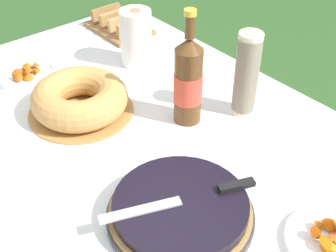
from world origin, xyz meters
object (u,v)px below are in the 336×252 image
object	(u,v)px
bundt_cake	(80,99)
cup_stack	(247,75)
serving_knife	(193,197)
snack_plate_near	(26,74)
paper_towel_roll	(136,38)
bread_board	(119,25)
berry_tart	(180,210)
cider_bottle_amber	(188,81)
snack_plate_left	(335,242)

from	to	relation	value
bundt_cake	cup_stack	distance (m)	0.50
bundt_cake	serving_knife	bearing A→B (deg)	-2.54
snack_plate_near	paper_towel_roll	xyz separation A→B (m)	(0.17, 0.35, 0.09)
snack_plate_near	bundt_cake	bearing A→B (deg)	6.96
bread_board	berry_tart	bearing A→B (deg)	-27.14
bundt_cake	cider_bottle_amber	world-z (taller)	cider_bottle_amber
snack_plate_left	bread_board	distance (m)	1.23
cup_stack	snack_plate_left	size ratio (longest dim) A/B	1.15
berry_tart	bread_board	size ratio (longest dim) A/B	1.34
snack_plate_near	cider_bottle_amber	bearing A→B (deg)	26.09
cider_bottle_amber	cup_stack	bearing A→B (deg)	62.96
serving_knife	snack_plate_near	bearing A→B (deg)	-67.47
berry_tart	bundt_cake	xyz separation A→B (m)	(-0.52, 0.05, 0.02)
serving_knife	cup_stack	size ratio (longest dim) A/B	1.34
cup_stack	paper_towel_roll	world-z (taller)	cup_stack
serving_knife	cup_stack	distance (m)	0.47
bundt_cake	cider_bottle_amber	bearing A→B (deg)	43.89
cider_bottle_amber	serving_knife	bearing A→B (deg)	-40.10
paper_towel_roll	bread_board	distance (m)	0.29
berry_tart	snack_plate_left	bearing A→B (deg)	37.02
berry_tart	bread_board	bearing A→B (deg)	152.86
snack_plate_left	bread_board	bearing A→B (deg)	167.76
berry_tart	bread_board	distance (m)	1.03
paper_towel_roll	bread_board	xyz separation A→B (m)	(-0.26, 0.11, -0.08)
serving_knife	snack_plate_left	distance (m)	0.33
bundt_cake	cider_bottle_amber	size ratio (longest dim) A/B	0.92
serving_knife	snack_plate_left	bearing A→B (deg)	145.96
bundt_cake	snack_plate_near	world-z (taller)	bundt_cake
berry_tart	bundt_cake	size ratio (longest dim) A/B	1.08
bundt_cake	cup_stack	world-z (taller)	cup_stack
snack_plate_near	snack_plate_left	world-z (taller)	same
bundt_cake	bread_board	distance (m)	0.58
cider_bottle_amber	snack_plate_near	size ratio (longest dim) A/B	1.76
cider_bottle_amber	snack_plate_left	distance (m)	0.58
bundt_cake	snack_plate_left	world-z (taller)	bundt_cake
bundt_cake	snack_plate_near	size ratio (longest dim) A/B	1.62
cup_stack	bread_board	distance (m)	0.72
serving_knife	cider_bottle_amber	size ratio (longest dim) A/B	1.02
cup_stack	bread_board	bearing A→B (deg)	177.12
paper_towel_roll	snack_plate_left	bearing A→B (deg)	-9.38
snack_plate_near	bread_board	world-z (taller)	bread_board
berry_tart	paper_towel_roll	xyz separation A→B (m)	(-0.66, 0.37, 0.07)
bread_board	serving_knife	bearing A→B (deg)	-25.52
serving_knife	bundt_cake	bearing A→B (deg)	-70.93
serving_knife	bundt_cake	world-z (taller)	bundt_cake
snack_plate_left	paper_towel_roll	size ratio (longest dim) A/B	1.14
bundt_cake	cider_bottle_amber	xyz separation A→B (m)	(0.24, 0.23, 0.08)
cup_stack	bread_board	world-z (taller)	cup_stack
paper_towel_roll	bundt_cake	bearing A→B (deg)	-66.86
snack_plate_left	paper_towel_roll	xyz separation A→B (m)	(-0.94, 0.15, 0.09)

